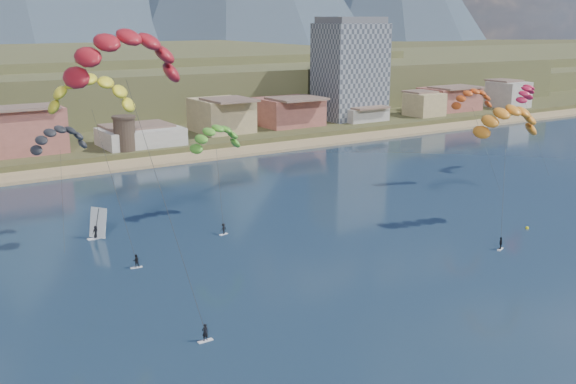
% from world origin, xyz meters
% --- Properties ---
extents(ground, '(2400.00, 2400.00, 0.00)m').
position_xyz_m(ground, '(0.00, 0.00, 0.00)').
color(ground, black).
rests_on(ground, ground).
extents(beach, '(2200.00, 12.00, 0.90)m').
position_xyz_m(beach, '(0.00, 106.00, 0.25)').
color(beach, tan).
rests_on(beach, ground).
extents(foothills, '(940.00, 210.00, 18.00)m').
position_xyz_m(foothills, '(22.39, 232.47, 9.08)').
color(foothills, brown).
rests_on(foothills, ground).
extents(apartment_tower, '(20.00, 16.00, 32.00)m').
position_xyz_m(apartment_tower, '(85.00, 128.00, 17.82)').
color(apartment_tower, gray).
rests_on(apartment_tower, ground).
extents(watchtower, '(5.82, 5.82, 8.60)m').
position_xyz_m(watchtower, '(5.00, 114.00, 6.37)').
color(watchtower, '#47382D').
rests_on(watchtower, ground).
extents(kitesurfer_red, '(14.29, 16.27, 34.23)m').
position_xyz_m(kitesurfer_red, '(-23.98, 27.76, 30.48)').
color(kitesurfer_red, silver).
rests_on(kitesurfer_red, ground).
extents(kitesurfer_yellow, '(13.53, 15.11, 27.36)m').
position_xyz_m(kitesurfer_yellow, '(-21.33, 50.40, 24.17)').
color(kitesurfer_yellow, silver).
rests_on(kitesurfer_yellow, ground).
extents(kitesurfer_orange, '(17.37, 13.25, 22.92)m').
position_xyz_m(kitesurfer_orange, '(39.25, 27.24, 18.33)').
color(kitesurfer_orange, silver).
rests_on(kitesurfer_orange, ground).
extents(kitesurfer_green, '(10.52, 12.55, 17.97)m').
position_xyz_m(kitesurfer_green, '(1.18, 56.52, 14.57)').
color(kitesurfer_green, silver).
rests_on(kitesurfer_green, ground).
extents(distant_kite_dark, '(9.66, 6.62, 19.43)m').
position_xyz_m(distant_kite_dark, '(-24.03, 59.33, 16.47)').
color(distant_kite_dark, '#262626').
rests_on(distant_kite_dark, ground).
extents(distant_kite_orange, '(9.78, 6.79, 21.40)m').
position_xyz_m(distant_kite_orange, '(55.64, 49.67, 18.55)').
color(distant_kite_orange, '#262626').
rests_on(distant_kite_orange, ground).
extents(distant_kite_red, '(9.12, 7.43, 20.83)m').
position_xyz_m(distant_kite_red, '(76.14, 53.12, 18.11)').
color(distant_kite_red, '#262626').
rests_on(distant_kite_red, ground).
extents(windsurfer, '(2.76, 2.99, 4.90)m').
position_xyz_m(windsurfer, '(-20.24, 56.18, 1.56)').
color(windsurfer, silver).
rests_on(windsurfer, ground).
extents(buoy, '(0.60, 0.60, 0.60)m').
position_xyz_m(buoy, '(41.06, 22.93, 0.10)').
color(buoy, yellow).
rests_on(buoy, ground).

